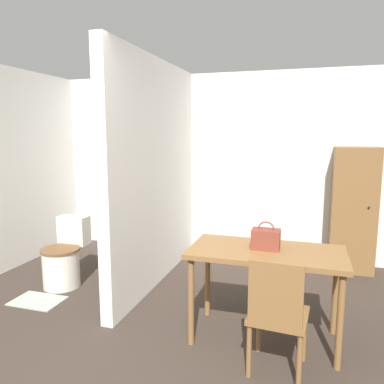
{
  "coord_description": "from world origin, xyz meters",
  "views": [
    {
      "loc": [
        1.16,
        -1.55,
        1.7
      ],
      "look_at": [
        0.16,
        1.68,
        1.17
      ],
      "focal_mm": 35.0,
      "sensor_mm": 36.0,
      "label": 1
    }
  ],
  "objects_px": {
    "wooden_chair": "(277,313)",
    "dining_table": "(266,261)",
    "wooden_cabinet": "(353,210)",
    "handbag": "(266,239)",
    "toilet": "(64,259)"
  },
  "relations": [
    {
      "from": "wooden_cabinet",
      "to": "handbag",
      "type": "bearing_deg",
      "value": -114.35
    },
    {
      "from": "toilet",
      "to": "wooden_cabinet",
      "type": "xyz_separation_m",
      "value": [
        3.13,
        1.44,
        0.47
      ]
    },
    {
      "from": "wooden_chair",
      "to": "toilet",
      "type": "distance_m",
      "value": 2.59
    },
    {
      "from": "wooden_chair",
      "to": "handbag",
      "type": "height_order",
      "value": "handbag"
    },
    {
      "from": "toilet",
      "to": "handbag",
      "type": "relative_size",
      "value": 3.25
    },
    {
      "from": "dining_table",
      "to": "handbag",
      "type": "bearing_deg",
      "value": 117.11
    },
    {
      "from": "wooden_chair",
      "to": "handbag",
      "type": "xyz_separation_m",
      "value": [
        -0.14,
        0.47,
        0.39
      ]
    },
    {
      "from": "wooden_chair",
      "to": "handbag",
      "type": "relative_size",
      "value": 3.78
    },
    {
      "from": "dining_table",
      "to": "wooden_chair",
      "type": "relative_size",
      "value": 1.42
    },
    {
      "from": "toilet",
      "to": "wooden_cabinet",
      "type": "distance_m",
      "value": 3.48
    },
    {
      "from": "toilet",
      "to": "wooden_cabinet",
      "type": "bearing_deg",
      "value": 24.68
    },
    {
      "from": "handbag",
      "to": "wooden_cabinet",
      "type": "relative_size",
      "value": 0.15
    },
    {
      "from": "wooden_chair",
      "to": "dining_table",
      "type": "bearing_deg",
      "value": 110.58
    },
    {
      "from": "handbag",
      "to": "wooden_cabinet",
      "type": "height_order",
      "value": "wooden_cabinet"
    },
    {
      "from": "wooden_chair",
      "to": "wooden_cabinet",
      "type": "height_order",
      "value": "wooden_cabinet"
    }
  ]
}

